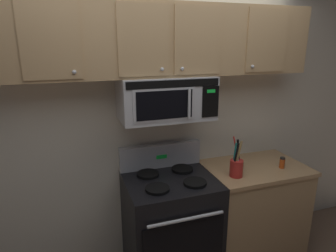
# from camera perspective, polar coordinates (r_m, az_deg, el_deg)

# --- Properties ---
(back_wall) EXTENTS (5.20, 0.10, 2.70)m
(back_wall) POSITION_cam_1_polar(r_m,az_deg,el_deg) (2.69, -2.07, 1.67)
(back_wall) COLOR silver
(back_wall) RESTS_ON ground_plane
(stove_range) EXTENTS (0.76, 0.69, 1.12)m
(stove_range) POSITION_cam_1_polar(r_m,az_deg,el_deg) (2.74, 0.47, -18.39)
(stove_range) COLOR black
(stove_range) RESTS_ON ground_plane
(over_range_microwave) EXTENTS (0.76, 0.43, 0.35)m
(over_range_microwave) POSITION_cam_1_polar(r_m,az_deg,el_deg) (2.41, -0.40, 5.46)
(over_range_microwave) COLOR #B7BABF
(upper_cabinets) EXTENTS (2.50, 0.36, 0.55)m
(upper_cabinets) POSITION_cam_1_polar(r_m,az_deg,el_deg) (2.40, -0.66, 16.20)
(upper_cabinets) COLOR tan
(counter_segment) EXTENTS (0.93, 0.65, 0.90)m
(counter_segment) POSITION_cam_1_polar(r_m,az_deg,el_deg) (3.09, 15.82, -15.07)
(counter_segment) COLOR tan
(counter_segment) RESTS_ON ground_plane
(utensil_crock_red) EXTENTS (0.11, 0.11, 0.36)m
(utensil_crock_red) POSITION_cam_1_polar(r_m,az_deg,el_deg) (2.61, 13.09, -7.50)
(utensil_crock_red) COLOR red
(utensil_crock_red) RESTS_ON counter_segment
(salt_shaker) EXTENTS (0.04, 0.04, 0.09)m
(salt_shaker) POSITION_cam_1_polar(r_m,az_deg,el_deg) (2.77, 13.30, -7.22)
(salt_shaker) COLOR white
(salt_shaker) RESTS_ON counter_segment
(spice_jar) EXTENTS (0.05, 0.05, 0.10)m
(spice_jar) POSITION_cam_1_polar(r_m,az_deg,el_deg) (2.91, 21.20, -6.64)
(spice_jar) COLOR #C64C19
(spice_jar) RESTS_ON counter_segment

